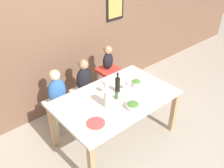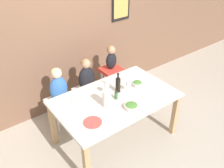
% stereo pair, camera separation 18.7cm
% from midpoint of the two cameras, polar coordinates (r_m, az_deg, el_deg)
% --- Properties ---
extents(ground_plane, '(14.00, 14.00, 0.00)m').
position_cam_midpoint_polar(ground_plane, '(3.86, -0.66, -11.95)').
color(ground_plane, '#BCB2A3').
extents(wall_back, '(10.00, 0.09, 2.70)m').
position_cam_midpoint_polar(wall_back, '(3.97, -12.13, 12.00)').
color(wall_back, brown).
rests_on(wall_back, ground_plane).
extents(dining_table, '(1.64, 1.02, 0.73)m').
position_cam_midpoint_polar(dining_table, '(3.43, -0.73, -4.29)').
color(dining_table, silver).
rests_on(dining_table, ground_plane).
extents(chair_far_left, '(0.40, 0.36, 0.48)m').
position_cam_midpoint_polar(chair_far_left, '(3.87, -13.31, -5.07)').
color(chair_far_left, silver).
rests_on(chair_far_left, ground_plane).
extents(chair_far_center, '(0.40, 0.36, 0.48)m').
position_cam_midpoint_polar(chair_far_center, '(4.05, -7.40, -2.41)').
color(chair_far_center, silver).
rests_on(chair_far_center, ground_plane).
extents(chair_right_highchair, '(0.34, 0.31, 0.70)m').
position_cam_midpoint_polar(chair_right_highchair, '(4.21, -2.16, 1.61)').
color(chair_right_highchair, silver).
rests_on(chair_right_highchair, ground_plane).
extents(person_child_left, '(0.27, 0.18, 0.54)m').
position_cam_midpoint_polar(person_child_left, '(3.67, -13.99, -0.81)').
color(person_child_left, '#3366B2').
rests_on(person_child_left, chair_far_left).
extents(person_child_center, '(0.27, 0.18, 0.54)m').
position_cam_midpoint_polar(person_child_center, '(3.87, -7.77, 1.77)').
color(person_child_center, black).
rests_on(person_child_center, chair_far_center).
extents(person_baby_right, '(0.19, 0.14, 0.41)m').
position_cam_midpoint_polar(person_baby_right, '(4.02, -2.29, 6.24)').
color(person_baby_right, black).
rests_on(person_baby_right, chair_right_highchair).
extents(wine_bottle, '(0.07, 0.07, 0.30)m').
position_cam_midpoint_polar(wine_bottle, '(3.44, -0.27, -0.08)').
color(wine_bottle, black).
rests_on(wine_bottle, dining_table).
extents(paper_towel_roll, '(0.11, 0.11, 0.23)m').
position_cam_midpoint_polar(paper_towel_roll, '(3.17, -2.60, -3.42)').
color(paper_towel_roll, white).
rests_on(paper_towel_roll, dining_table).
extents(wine_glass_near, '(0.07, 0.07, 0.17)m').
position_cam_midpoint_polar(wine_glass_near, '(3.44, 2.18, 0.12)').
color(wine_glass_near, white).
rests_on(wine_glass_near, dining_table).
extents(wine_glass_far, '(0.07, 0.07, 0.17)m').
position_cam_midpoint_polar(wine_glass_far, '(3.38, -2.81, -0.58)').
color(wine_glass_far, white).
rests_on(wine_glass_far, dining_table).
extents(salad_bowl_large, '(0.18, 0.18, 0.08)m').
position_cam_midpoint_polar(salad_bowl_large, '(3.18, 3.12, -4.94)').
color(salad_bowl_large, silver).
rests_on(salad_bowl_large, dining_table).
extents(salad_bowl_small, '(0.15, 0.15, 0.08)m').
position_cam_midpoint_polar(salad_bowl_small, '(3.63, 4.10, 0.28)').
color(salad_bowl_small, silver).
rests_on(salad_bowl_small, dining_table).
extents(dinner_plate_front_left, '(0.22, 0.22, 0.01)m').
position_cam_midpoint_polar(dinner_plate_front_left, '(2.99, -5.53, -8.92)').
color(dinner_plate_front_left, '#D14C47').
rests_on(dinner_plate_front_left, dining_table).
extents(dinner_plate_back_left, '(0.22, 0.22, 0.01)m').
position_cam_midpoint_polar(dinner_plate_back_left, '(3.39, -9.04, -3.36)').
color(dinner_plate_back_left, silver).
rests_on(dinner_plate_back_left, dining_table).
extents(condiment_bottle_hot_sauce, '(0.05, 0.05, 0.13)m').
position_cam_midpoint_polar(condiment_bottle_hot_sauce, '(3.33, -0.55, -2.52)').
color(condiment_bottle_hot_sauce, '#336633').
rests_on(condiment_bottle_hot_sauce, dining_table).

